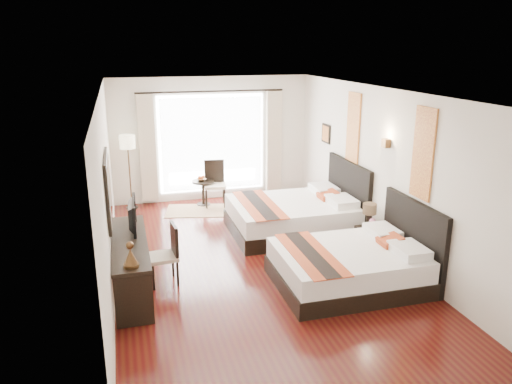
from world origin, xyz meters
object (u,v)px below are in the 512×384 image
object	(u,v)px
vase	(372,225)
fruit_bowl	(201,180)
floor_lamp	(128,147)
bed_near	(353,264)
table_lamp	(370,210)
nightstand	(369,241)
console_desk	(131,265)
bed_far	(296,215)
window_chair	(215,192)
television	(129,215)
side_table	(203,193)
desk_chair	(165,266)

from	to	relation	value
vase	fruit_bowl	bearing A→B (deg)	123.34
floor_lamp	fruit_bowl	distance (m)	1.73
bed_near	table_lamp	xyz separation A→B (m)	(0.79, 1.05, 0.44)
nightstand	console_desk	size ratio (longest dim) A/B	0.21
bed_far	window_chair	bearing A→B (deg)	120.76
television	bed_near	bearing A→B (deg)	-108.06
vase	table_lamp	bearing A→B (deg)	80.54
side_table	bed_far	bearing A→B (deg)	-55.82
television	console_desk	bearing A→B (deg)	179.81
table_lamp	floor_lamp	world-z (taller)	floor_lamp
nightstand	television	xyz separation A→B (m)	(-3.98, 0.20, 0.77)
bed_near	floor_lamp	world-z (taller)	floor_lamp
nightstand	desk_chair	xyz separation A→B (m)	(-3.52, -0.21, 0.06)
console_desk	vase	bearing A→B (deg)	2.00
bed_near	window_chair	bearing A→B (deg)	106.59
vase	desk_chair	xyz separation A→B (m)	(-3.49, -0.09, -0.28)
table_lamp	side_table	world-z (taller)	table_lamp
bed_near	table_lamp	size ratio (longest dim) A/B	5.81
bed_far	console_desk	distance (m)	3.49
console_desk	side_table	distance (m)	4.04
bed_near	fruit_bowl	bearing A→B (deg)	109.50
bed_near	fruit_bowl	xyz separation A→B (m)	(-1.56, 4.40, 0.27)
console_desk	fruit_bowl	world-z (taller)	console_desk
bed_near	vase	size ratio (longest dim) A/B	17.88
nightstand	desk_chair	size ratio (longest dim) A/B	0.50
console_desk	floor_lamp	xyz separation A→B (m)	(0.12, 3.85, 1.00)
desk_chair	floor_lamp	size ratio (longest dim) A/B	0.56
bed_near	nightstand	world-z (taller)	bed_near
console_desk	fruit_bowl	xyz separation A→B (m)	(1.65, 3.66, 0.21)
nightstand	television	size ratio (longest dim) A/B	0.56
vase	floor_lamp	distance (m)	5.41
side_table	nightstand	bearing A→B (deg)	-55.84
bed_far	desk_chair	world-z (taller)	bed_far
window_chair	desk_chair	bearing A→B (deg)	-14.28
bed_far	console_desk	size ratio (longest dim) A/B	1.07
nightstand	table_lamp	world-z (taller)	table_lamp
television	fruit_bowl	distance (m)	3.62
desk_chair	table_lamp	bearing A→B (deg)	179.35
bed_far	fruit_bowl	xyz separation A→B (m)	(-1.47, 2.11, 0.25)
nightstand	window_chair	bearing A→B (deg)	122.10
desk_chair	side_table	bearing A→B (deg)	-113.37
side_table	vase	bearing A→B (deg)	-57.09
vase	side_table	size ratio (longest dim) A/B	0.22
table_lamp	window_chair	world-z (taller)	window_chair
bed_far	console_desk	bearing A→B (deg)	-153.68
bed_far	floor_lamp	distance (m)	3.93
console_desk	desk_chair	distance (m)	0.50
vase	television	bearing A→B (deg)	175.49
bed_near	window_chair	distance (m)	4.48
side_table	window_chair	world-z (taller)	window_chair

